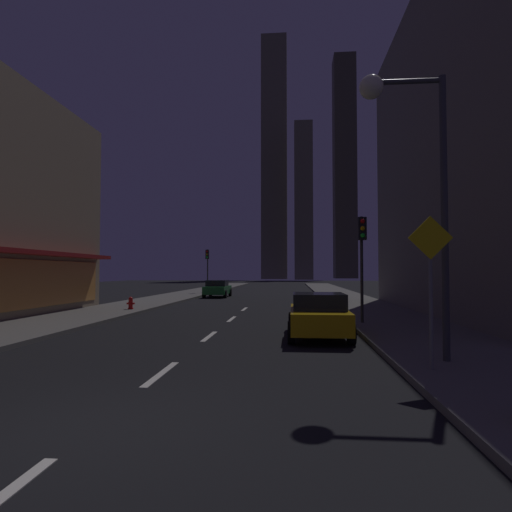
{
  "coord_description": "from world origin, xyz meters",
  "views": [
    {
      "loc": [
        2.75,
        -5.63,
        2.14
      ],
      "look_at": [
        0.0,
        26.63,
        3.36
      ],
      "focal_mm": 29.91,
      "sensor_mm": 36.0,
      "label": 1
    }
  ],
  "objects_px": {
    "fire_hydrant_far_left": "(131,303)",
    "traffic_light_near_right": "(362,245)",
    "street_lamp_right": "(406,145)",
    "car_parked_far": "(217,288)",
    "car_parked_near": "(318,315)",
    "pedestrian_crossing_sign": "(431,278)",
    "traffic_light_far_left": "(207,261)"
  },
  "relations": [
    {
      "from": "fire_hydrant_far_left",
      "to": "traffic_light_near_right",
      "type": "height_order",
      "value": "traffic_light_near_right"
    },
    {
      "from": "street_lamp_right",
      "to": "car_parked_far",
      "type": "bearing_deg",
      "value": 109.1
    },
    {
      "from": "car_parked_near",
      "to": "pedestrian_crossing_sign",
      "type": "height_order",
      "value": "pedestrian_crossing_sign"
    },
    {
      "from": "car_parked_near",
      "to": "car_parked_far",
      "type": "relative_size",
      "value": 1.0
    },
    {
      "from": "car_parked_near",
      "to": "pedestrian_crossing_sign",
      "type": "bearing_deg",
      "value": -68.48
    },
    {
      "from": "car_parked_near",
      "to": "fire_hydrant_far_left",
      "type": "bearing_deg",
      "value": 139.49
    },
    {
      "from": "traffic_light_far_left",
      "to": "car_parked_near",
      "type": "bearing_deg",
      "value": -71.23
    },
    {
      "from": "street_lamp_right",
      "to": "fire_hydrant_far_left",
      "type": "bearing_deg",
      "value": 132.51
    },
    {
      "from": "car_parked_far",
      "to": "traffic_light_near_right",
      "type": "distance_m",
      "value": 21.05
    },
    {
      "from": "car_parked_near",
      "to": "car_parked_far",
      "type": "height_order",
      "value": "same"
    },
    {
      "from": "fire_hydrant_far_left",
      "to": "car_parked_near",
      "type": "bearing_deg",
      "value": -40.51
    },
    {
      "from": "fire_hydrant_far_left",
      "to": "street_lamp_right",
      "type": "relative_size",
      "value": 0.1
    },
    {
      "from": "traffic_light_far_left",
      "to": "fire_hydrant_far_left",
      "type": "bearing_deg",
      "value": -91.23
    },
    {
      "from": "car_parked_near",
      "to": "pedestrian_crossing_sign",
      "type": "relative_size",
      "value": 1.34
    },
    {
      "from": "traffic_light_near_right",
      "to": "street_lamp_right",
      "type": "relative_size",
      "value": 0.64
    },
    {
      "from": "fire_hydrant_far_left",
      "to": "traffic_light_far_left",
      "type": "relative_size",
      "value": 0.16
    },
    {
      "from": "car_parked_far",
      "to": "pedestrian_crossing_sign",
      "type": "xyz_separation_m",
      "value": [
        9.2,
        -26.81,
        1.28
      ]
    },
    {
      "from": "traffic_light_near_right",
      "to": "car_parked_near",
      "type": "bearing_deg",
      "value": -123.05
    },
    {
      "from": "car_parked_near",
      "to": "traffic_light_near_right",
      "type": "height_order",
      "value": "traffic_light_near_right"
    },
    {
      "from": "fire_hydrant_far_left",
      "to": "traffic_light_far_left",
      "type": "distance_m",
      "value": 18.87
    },
    {
      "from": "traffic_light_near_right",
      "to": "traffic_light_far_left",
      "type": "xyz_separation_m",
      "value": [
        -11.0,
        23.86,
        0.0
      ]
    },
    {
      "from": "car_parked_near",
      "to": "street_lamp_right",
      "type": "bearing_deg",
      "value": -66.98
    },
    {
      "from": "fire_hydrant_far_left",
      "to": "traffic_light_near_right",
      "type": "relative_size",
      "value": 0.16
    },
    {
      "from": "fire_hydrant_far_left",
      "to": "traffic_light_near_right",
      "type": "xyz_separation_m",
      "value": [
        11.4,
        -5.2,
        2.74
      ]
    },
    {
      "from": "car_parked_near",
      "to": "traffic_light_near_right",
      "type": "distance_m",
      "value": 4.26
    },
    {
      "from": "car_parked_far",
      "to": "traffic_light_near_right",
      "type": "bearing_deg",
      "value": -64.19
    },
    {
      "from": "car_parked_near",
      "to": "traffic_light_far_left",
      "type": "bearing_deg",
      "value": 108.77
    },
    {
      "from": "pedestrian_crossing_sign",
      "to": "street_lamp_right",
      "type": "bearing_deg",
      "value": 103.98
    },
    {
      "from": "traffic_light_near_right",
      "to": "traffic_light_far_left",
      "type": "height_order",
      "value": "same"
    },
    {
      "from": "car_parked_far",
      "to": "pedestrian_crossing_sign",
      "type": "relative_size",
      "value": 1.34
    },
    {
      "from": "car_parked_far",
      "to": "street_lamp_right",
      "type": "relative_size",
      "value": 0.64
    },
    {
      "from": "car_parked_far",
      "to": "traffic_light_far_left",
      "type": "height_order",
      "value": "traffic_light_far_left"
    }
  ]
}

